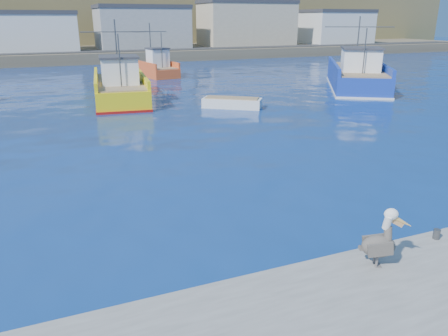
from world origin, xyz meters
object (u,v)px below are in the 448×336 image
(trawler_blue, at_px, (357,76))
(trawler_yellow_b, at_px, (120,88))
(pelican, at_px, (381,241))
(skiff_far, at_px, (334,73))
(skiff_mid, at_px, (232,104))
(boat_orange, at_px, (155,67))

(trawler_blue, bearing_deg, trawler_yellow_b, 174.97)
(trawler_yellow_b, relative_size, pelican, 7.61)
(trawler_blue, distance_m, skiff_far, 10.27)
(skiff_mid, distance_m, skiff_far, 23.91)
(trawler_yellow_b, distance_m, boat_orange, 16.43)
(skiff_far, bearing_deg, pelican, -124.42)
(skiff_far, distance_m, pelican, 44.87)
(boat_orange, bearing_deg, trawler_blue, -46.62)
(skiff_far, bearing_deg, trawler_blue, -113.71)
(skiff_far, height_order, pelican, pelican)
(skiff_mid, bearing_deg, trawler_blue, 16.37)
(skiff_mid, relative_size, skiff_far, 1.13)
(trawler_yellow_b, xyz_separation_m, pelican, (1.55, -29.65, 0.12))
(boat_orange, xyz_separation_m, pelican, (-5.18, -44.64, 0.16))
(pelican, bearing_deg, trawler_yellow_b, 92.99)
(trawler_blue, relative_size, boat_orange, 1.69)
(trawler_yellow_b, xyz_separation_m, trawler_blue, (22.79, -2.01, 0.11))
(trawler_blue, bearing_deg, boat_orange, 133.38)
(trawler_yellow_b, bearing_deg, trawler_blue, -5.03)
(boat_orange, distance_m, skiff_mid, 21.54)
(trawler_yellow_b, height_order, boat_orange, trawler_yellow_b)
(trawler_yellow_b, height_order, trawler_blue, trawler_blue)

